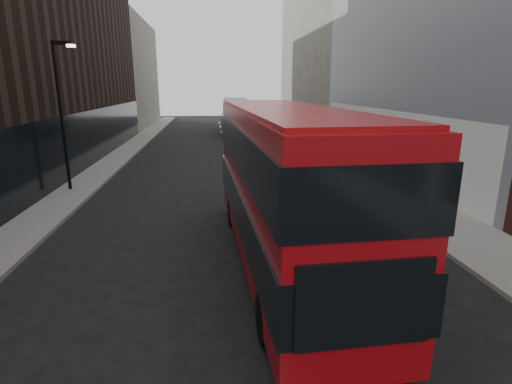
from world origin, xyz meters
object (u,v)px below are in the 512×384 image
object	(u,v)px
grey_bus	(236,115)
car_a	(249,175)
car_c	(275,142)
street_lamp	(62,107)
red_bus	(284,181)
car_b	(294,167)

from	to	relation	value
grey_bus	car_a	bearing A→B (deg)	-90.84
car_c	grey_bus	bearing A→B (deg)	98.75
street_lamp	car_a	world-z (taller)	street_lamp
red_bus	grey_bus	size ratio (longest dim) A/B	0.99
grey_bus	car_b	xyz separation A→B (m)	(1.76, -24.00, -1.28)
car_b	red_bus	bearing A→B (deg)	-96.64
car_a	grey_bus	bearing A→B (deg)	89.00
street_lamp	car_b	size ratio (longest dim) A/B	1.62
red_bus	car_c	xyz separation A→B (m)	(3.13, 21.06, -1.78)
car_c	street_lamp	bearing A→B (deg)	-136.93
car_a	car_c	size ratio (longest dim) A/B	0.68
red_bus	car_a	world-z (taller)	red_bus
red_bus	car_a	bearing A→B (deg)	88.28
grey_bus	car_c	size ratio (longest dim) A/B	2.18
grey_bus	car_c	world-z (taller)	grey_bus
car_a	street_lamp	bearing A→B (deg)	-177.68
car_a	car_c	world-z (taller)	car_c
car_a	car_c	distance (m)	11.89
street_lamp	car_c	xyz separation A→B (m)	(12.15, 11.63, -3.41)
grey_bus	car_b	size ratio (longest dim) A/B	2.67
car_c	car_a	bearing A→B (deg)	-106.40
street_lamp	grey_bus	world-z (taller)	street_lamp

